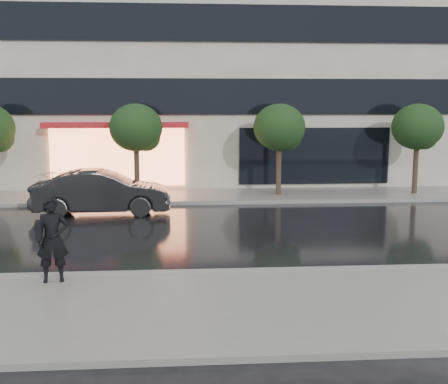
{
  "coord_description": "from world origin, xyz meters",
  "views": [
    {
      "loc": [
        -1.07,
        -13.54,
        3.92
      ],
      "look_at": [
        0.12,
        2.67,
        1.4
      ],
      "focal_mm": 45.0,
      "sensor_mm": 36.0,
      "label": 1
    }
  ],
  "objects": [
    {
      "name": "tree_far_east",
      "position": [
        9.06,
        10.03,
        2.92
      ],
      "size": [
        2.2,
        2.2,
        3.99
      ],
      "color": "#33261C",
      "rests_on": "ground"
    },
    {
      "name": "sidewalk_far",
      "position": [
        0.0,
        10.25,
        0.06
      ],
      "size": [
        60.0,
        3.5,
        0.12
      ],
      "primitive_type": "cube",
      "color": "slate",
      "rests_on": "ground"
    },
    {
      "name": "parked_car",
      "position": [
        -4.0,
        6.74,
        0.81
      ],
      "size": [
        4.95,
        1.88,
        1.61
      ],
      "primitive_type": "imported",
      "rotation": [
        0.0,
        0.0,
        1.61
      ],
      "color": "black",
      "rests_on": "ground"
    },
    {
      "name": "curb_near",
      "position": [
        0.0,
        -1.0,
        0.07
      ],
      "size": [
        60.0,
        0.25,
        0.14
      ],
      "primitive_type": "cube",
      "color": "gray",
      "rests_on": "ground"
    },
    {
      "name": "sidewalk_near",
      "position": [
        0.0,
        -3.25,
        0.06
      ],
      "size": [
        60.0,
        4.5,
        0.12
      ],
      "primitive_type": "cube",
      "color": "slate",
      "rests_on": "ground"
    },
    {
      "name": "pedestrian_with_umbrella",
      "position": [
        -3.87,
        -1.5,
        1.57
      ],
      "size": [
        0.93,
        0.95,
        2.43
      ],
      "rotation": [
        0.0,
        0.0,
        0.17
      ],
      "color": "black",
      "rests_on": "sidewalk_near"
    },
    {
      "name": "ground",
      "position": [
        0.0,
        0.0,
        0.0
      ],
      "size": [
        120.0,
        120.0,
        0.0
      ],
      "primitive_type": "plane",
      "color": "black",
      "rests_on": "ground"
    },
    {
      "name": "tree_mid_east",
      "position": [
        3.06,
        10.03,
        2.92
      ],
      "size": [
        2.2,
        2.2,
        3.99
      ],
      "color": "#33261C",
      "rests_on": "ground"
    },
    {
      "name": "curb_far",
      "position": [
        0.0,
        8.5,
        0.07
      ],
      "size": [
        60.0,
        0.25,
        0.14
      ],
      "primitive_type": "cube",
      "color": "gray",
      "rests_on": "ground"
    },
    {
      "name": "office_building",
      "position": [
        -0.0,
        17.97,
        9.0
      ],
      "size": [
        30.0,
        12.76,
        18.0
      ],
      "color": "beige",
      "rests_on": "ground"
    },
    {
      "name": "tree_mid_west",
      "position": [
        -2.94,
        10.03,
        2.92
      ],
      "size": [
        2.2,
        2.2,
        3.99
      ],
      "color": "#33261C",
      "rests_on": "ground"
    }
  ]
}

